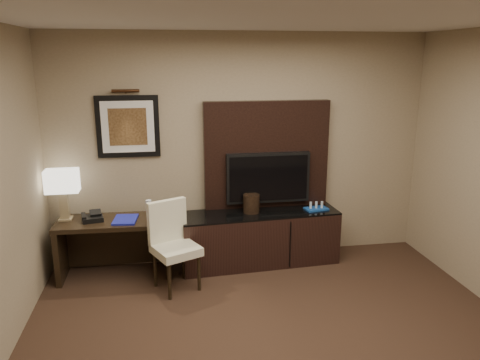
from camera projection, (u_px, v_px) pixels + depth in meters
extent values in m
cube|color=silver|center=(309.00, 8.00, 2.86)|extent=(4.50, 5.00, 0.01)
cube|color=gray|center=(241.00, 149.00, 5.59)|extent=(4.50, 0.01, 2.70)
cube|color=black|center=(115.00, 247.00, 5.27)|extent=(1.25, 0.58, 0.66)
cube|color=black|center=(260.00, 237.00, 5.59)|extent=(1.89, 0.63, 0.64)
cube|color=black|center=(266.00, 155.00, 5.60)|extent=(1.50, 0.12, 1.30)
cube|color=black|center=(268.00, 178.00, 5.57)|extent=(1.00, 0.08, 0.60)
cube|color=black|center=(128.00, 127.00, 5.28)|extent=(0.70, 0.04, 0.70)
cylinder|color=#3A2212|center=(126.00, 91.00, 5.14)|extent=(0.04, 0.04, 0.30)
cube|color=#171E9B|center=(125.00, 220.00, 5.16)|extent=(0.28, 0.35, 0.02)
imported|color=#B8A891|center=(119.00, 211.00, 5.13)|extent=(0.16, 0.04, 0.22)
cylinder|color=silver|center=(149.00, 208.00, 5.27)|extent=(0.08, 0.08, 0.19)
cylinder|color=black|center=(251.00, 203.00, 5.48)|extent=(0.24, 0.24, 0.22)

